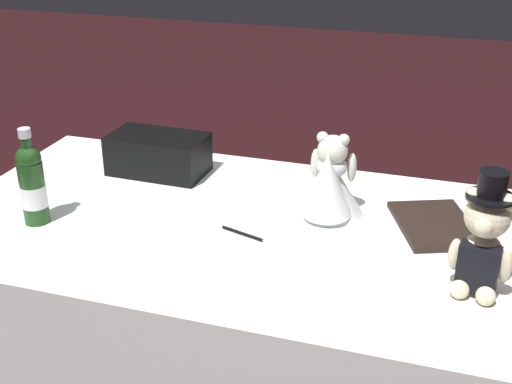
{
  "coord_description": "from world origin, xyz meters",
  "views": [
    {
      "loc": [
        -0.5,
        1.56,
        1.58
      ],
      "look_at": [
        0.0,
        0.0,
        0.81
      ],
      "focal_mm": 47.69,
      "sensor_mm": 36.0,
      "label": 1
    }
  ],
  "objects_px": {
    "teddy_bear_groom": "(483,243)",
    "signing_pen": "(244,234)",
    "champagne_bottle": "(32,184)",
    "gift_case_black": "(158,154)",
    "teddy_bear_bride": "(330,182)",
    "guestbook": "(435,225)"
  },
  "relations": [
    {
      "from": "teddy_bear_groom",
      "to": "signing_pen",
      "type": "xyz_separation_m",
      "value": [
        0.59,
        -0.09,
        -0.12
      ]
    },
    {
      "from": "champagne_bottle",
      "to": "signing_pen",
      "type": "relative_size",
      "value": 2.05
    },
    {
      "from": "teddy_bear_groom",
      "to": "gift_case_black",
      "type": "height_order",
      "value": "teddy_bear_groom"
    },
    {
      "from": "teddy_bear_groom",
      "to": "teddy_bear_bride",
      "type": "distance_m",
      "value": 0.49
    },
    {
      "from": "champagne_bottle",
      "to": "guestbook",
      "type": "bearing_deg",
      "value": -164.16
    },
    {
      "from": "teddy_bear_bride",
      "to": "guestbook",
      "type": "distance_m",
      "value": 0.31
    },
    {
      "from": "signing_pen",
      "to": "teddy_bear_bride",
      "type": "bearing_deg",
      "value": -134.66
    },
    {
      "from": "gift_case_black",
      "to": "guestbook",
      "type": "height_order",
      "value": "gift_case_black"
    },
    {
      "from": "teddy_bear_groom",
      "to": "guestbook",
      "type": "distance_m",
      "value": 0.33
    },
    {
      "from": "signing_pen",
      "to": "guestbook",
      "type": "distance_m",
      "value": 0.52
    },
    {
      "from": "signing_pen",
      "to": "guestbook",
      "type": "bearing_deg",
      "value": -157.26
    },
    {
      "from": "champagne_bottle",
      "to": "teddy_bear_groom",
      "type": "bearing_deg",
      "value": -179.53
    },
    {
      "from": "teddy_bear_bride",
      "to": "champagne_bottle",
      "type": "distance_m",
      "value": 0.81
    },
    {
      "from": "signing_pen",
      "to": "guestbook",
      "type": "height_order",
      "value": "guestbook"
    },
    {
      "from": "champagne_bottle",
      "to": "gift_case_black",
      "type": "height_order",
      "value": "champagne_bottle"
    },
    {
      "from": "teddy_bear_bride",
      "to": "signing_pen",
      "type": "bearing_deg",
      "value": 45.34
    },
    {
      "from": "champagne_bottle",
      "to": "guestbook",
      "type": "height_order",
      "value": "champagne_bottle"
    },
    {
      "from": "teddy_bear_groom",
      "to": "champagne_bottle",
      "type": "bearing_deg",
      "value": 0.47
    },
    {
      "from": "gift_case_black",
      "to": "teddy_bear_groom",
      "type": "bearing_deg",
      "value": 157.63
    },
    {
      "from": "signing_pen",
      "to": "teddy_bear_groom",
      "type": "bearing_deg",
      "value": 171.65
    },
    {
      "from": "teddy_bear_groom",
      "to": "guestbook",
      "type": "height_order",
      "value": "teddy_bear_groom"
    },
    {
      "from": "champagne_bottle",
      "to": "guestbook",
      "type": "distance_m",
      "value": 1.09
    }
  ]
}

